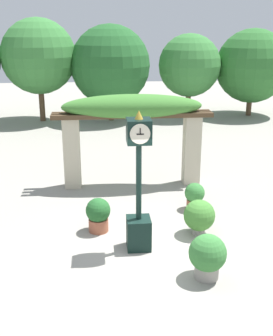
{
  "coord_description": "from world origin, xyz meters",
  "views": [
    {
      "loc": [
        -1.0,
        -8.04,
        4.55
      ],
      "look_at": [
        -0.2,
        0.6,
        1.66
      ],
      "focal_mm": 45.0,
      "sensor_mm": 36.0,
      "label": 1
    }
  ],
  "objects_px": {
    "pedestal_clock": "(139,192)",
    "potted_plant_near_left": "(98,214)",
    "potted_plant_near_right": "(195,195)",
    "potted_plant_far_right": "(199,216)",
    "potted_plant_far_left": "(207,255)"
  },
  "relations": [
    {
      "from": "pedestal_clock",
      "to": "potted_plant_far_left",
      "type": "xyz_separation_m",
      "value": [
        1.18,
        -1.28,
        -0.83
      ]
    },
    {
      "from": "pedestal_clock",
      "to": "potted_plant_near_left",
      "type": "distance_m",
      "value": 1.51
    },
    {
      "from": "potted_plant_near_right",
      "to": "potted_plant_near_left",
      "type": "bearing_deg",
      "value": -157.85
    },
    {
      "from": "potted_plant_near_right",
      "to": "potted_plant_far_right",
      "type": "relative_size",
      "value": 0.87
    },
    {
      "from": "potted_plant_far_right",
      "to": "potted_plant_near_right",
      "type": "bearing_deg",
      "value": 81.45
    },
    {
      "from": "pedestal_clock",
      "to": "potted_plant_near_left",
      "type": "height_order",
      "value": "pedestal_clock"
    },
    {
      "from": "pedestal_clock",
      "to": "potted_plant_near_right",
      "type": "distance_m",
      "value": 2.69
    },
    {
      "from": "pedestal_clock",
      "to": "potted_plant_near_right",
      "type": "xyz_separation_m",
      "value": [
        1.66,
        1.9,
        -0.92
      ]
    },
    {
      "from": "pedestal_clock",
      "to": "potted_plant_near_right",
      "type": "bearing_deg",
      "value": 48.92
    },
    {
      "from": "potted_plant_near_left",
      "to": "potted_plant_near_right",
      "type": "distance_m",
      "value": 2.72
    },
    {
      "from": "potted_plant_far_right",
      "to": "potted_plant_near_left",
      "type": "bearing_deg",
      "value": 170.79
    },
    {
      "from": "pedestal_clock",
      "to": "potted_plant_near_left",
      "type": "xyz_separation_m",
      "value": [
        -0.86,
        0.88,
        -0.87
      ]
    },
    {
      "from": "potted_plant_near_left",
      "to": "potted_plant_far_left",
      "type": "distance_m",
      "value": 2.97
    },
    {
      "from": "potted_plant_near_left",
      "to": "potted_plant_far_right",
      "type": "height_order",
      "value": "potted_plant_far_right"
    },
    {
      "from": "potted_plant_near_left",
      "to": "potted_plant_far_left",
      "type": "bearing_deg",
      "value": -46.51
    }
  ]
}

